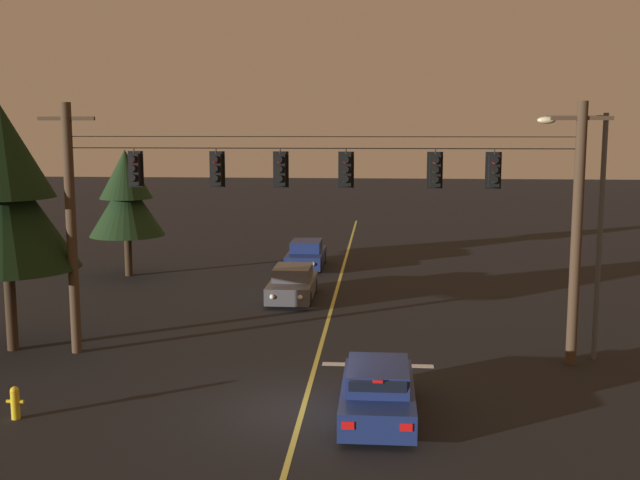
% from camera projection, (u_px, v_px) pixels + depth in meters
% --- Properties ---
extents(ground_plane, '(180.00, 180.00, 0.00)m').
position_uv_depth(ground_plane, '(302.00, 411.00, 19.94)').
color(ground_plane, black).
extents(lane_centre_stripe, '(0.14, 60.00, 0.01)m').
position_uv_depth(lane_centre_stripe, '(330.00, 313.00, 30.40)').
color(lane_centre_stripe, '#D1C64C').
rests_on(lane_centre_stripe, ground).
extents(stop_bar_paint, '(3.40, 0.36, 0.01)m').
position_uv_depth(stop_bar_paint, '(378.00, 365.00, 23.74)').
color(stop_bar_paint, silver).
rests_on(stop_bar_paint, ground).
extents(signal_span_assembly, '(17.41, 0.32, 7.97)m').
position_uv_depth(signal_span_assembly, '(317.00, 228.00, 23.88)').
color(signal_span_assembly, '#423021').
rests_on(signal_span_assembly, ground).
extents(traffic_light_leftmost, '(0.48, 0.41, 1.22)m').
position_uv_depth(traffic_light_leftmost, '(134.00, 169.00, 24.06)').
color(traffic_light_leftmost, black).
extents(traffic_light_left_inner, '(0.48, 0.41, 1.22)m').
position_uv_depth(traffic_light_left_inner, '(216.00, 170.00, 23.86)').
color(traffic_light_left_inner, black).
extents(traffic_light_centre, '(0.48, 0.41, 1.22)m').
position_uv_depth(traffic_light_centre, '(280.00, 170.00, 23.70)').
color(traffic_light_centre, black).
extents(traffic_light_right_inner, '(0.48, 0.41, 1.22)m').
position_uv_depth(traffic_light_right_inner, '(346.00, 170.00, 23.54)').
color(traffic_light_right_inner, black).
extents(traffic_light_rightmost, '(0.48, 0.41, 1.22)m').
position_uv_depth(traffic_light_rightmost, '(435.00, 171.00, 23.32)').
color(traffic_light_rightmost, black).
extents(traffic_light_far_right, '(0.48, 0.41, 1.22)m').
position_uv_depth(traffic_light_far_right, '(494.00, 171.00, 23.19)').
color(traffic_light_far_right, black).
extents(car_waiting_near_lane, '(1.80, 4.33, 1.39)m').
position_uv_depth(car_waiting_near_lane, '(378.00, 392.00, 19.42)').
color(car_waiting_near_lane, navy).
rests_on(car_waiting_near_lane, ground).
extents(car_oncoming_lead, '(1.80, 4.42, 1.39)m').
position_uv_depth(car_oncoming_lead, '(293.00, 284.00, 32.75)').
color(car_oncoming_lead, '#4C4C51').
rests_on(car_oncoming_lead, ground).
extents(car_oncoming_trailing, '(1.80, 4.42, 1.39)m').
position_uv_depth(car_oncoming_trailing, '(306.00, 255.00, 40.12)').
color(car_oncoming_trailing, navy).
rests_on(car_oncoming_trailing, ground).
extents(street_lamp_corner, '(2.11, 0.30, 7.64)m').
position_uv_depth(street_lamp_corner, '(590.00, 213.00, 23.75)').
color(street_lamp_corner, '#4C4F54').
rests_on(street_lamp_corner, ground).
extents(tree_verge_near, '(3.61, 3.61, 6.13)m').
position_uv_depth(tree_verge_near, '(126.00, 197.00, 37.40)').
color(tree_verge_near, '#332316').
rests_on(tree_verge_near, ground).
extents(tree_verge_far, '(4.58, 4.58, 7.96)m').
position_uv_depth(tree_verge_far, '(4.00, 195.00, 24.64)').
color(tree_verge_far, '#332316').
rests_on(tree_verge_far, ground).
extents(fire_hydrant, '(0.44, 0.22, 0.84)m').
position_uv_depth(fire_hydrant, '(15.00, 402.00, 19.33)').
color(fire_hydrant, gold).
rests_on(fire_hydrant, ground).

